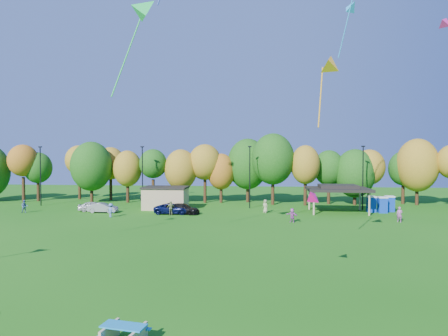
# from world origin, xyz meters

# --- Properties ---
(ground) EXTENTS (160.00, 160.00, 0.00)m
(ground) POSITION_xyz_m (0.00, 0.00, 0.00)
(ground) COLOR #19600F
(ground) RESTS_ON ground
(tree_line) EXTENTS (93.57, 10.55, 11.15)m
(tree_line) POSITION_xyz_m (-1.03, 45.51, 5.91)
(tree_line) COLOR black
(tree_line) RESTS_ON ground
(lamp_posts) EXTENTS (64.50, 0.25, 9.09)m
(lamp_posts) POSITION_xyz_m (2.00, 40.00, 4.90)
(lamp_posts) COLOR black
(lamp_posts) RESTS_ON ground
(utility_building) EXTENTS (6.30, 4.30, 3.25)m
(utility_building) POSITION_xyz_m (-10.00, 38.00, 1.64)
(utility_building) COLOR tan
(utility_building) RESTS_ON ground
(pavilion) EXTENTS (8.20, 6.20, 3.77)m
(pavilion) POSITION_xyz_m (14.00, 37.00, 3.23)
(pavilion) COLOR tan
(pavilion) RESTS_ON ground
(porta_potties) EXTENTS (3.75, 2.38, 2.18)m
(porta_potties) POSITION_xyz_m (19.94, 37.87, 1.10)
(porta_potties) COLOR #0D38B4
(porta_potties) RESTS_ON ground
(picnic_table) EXTENTS (2.08, 1.82, 0.80)m
(picnic_table) POSITION_xyz_m (-1.92, -2.12, 0.47)
(picnic_table) COLOR tan
(picnic_table) RESTS_ON ground
(car_a) EXTENTS (4.24, 2.46, 1.36)m
(car_a) POSITION_xyz_m (-19.48, 34.98, 0.68)
(car_a) COLOR silver
(car_a) RESTS_ON ground
(car_b) EXTENTS (3.99, 1.46, 1.31)m
(car_b) POSITION_xyz_m (-17.62, 33.80, 0.65)
(car_b) COLOR #939297
(car_b) RESTS_ON ground
(car_c) EXTENTS (4.94, 2.39, 1.36)m
(car_c) POSITION_xyz_m (-7.97, 33.60, 0.68)
(car_c) COLOR #0A1141
(car_c) RESTS_ON ground
(car_d) EXTENTS (5.02, 3.08, 1.36)m
(car_d) POSITION_xyz_m (-6.65, 33.70, 0.68)
(car_d) COLOR black
(car_d) RESTS_ON ground
(far_person_0) EXTENTS (1.53, 1.27, 1.64)m
(far_person_0) POSITION_xyz_m (7.27, 28.54, 0.82)
(far_person_0) COLOR #AF48AC
(far_person_0) RESTS_ON ground
(far_person_1) EXTENTS (1.16, 0.81, 1.83)m
(far_person_1) POSITION_xyz_m (-7.95, 32.49, 0.91)
(far_person_1) COLOR #70814F
(far_person_1) RESTS_ON ground
(far_person_2) EXTENTS (1.29, 1.15, 1.74)m
(far_person_2) POSITION_xyz_m (-15.05, 30.10, 0.87)
(far_person_2) COLOR #5372B8
(far_person_2) RESTS_ON ground
(far_person_3) EXTENTS (1.06, 1.00, 1.73)m
(far_person_3) POSITION_xyz_m (-28.03, 32.60, 0.87)
(far_person_3) COLOR #415E8F
(far_person_3) RESTS_ON ground
(far_person_4) EXTENTS (0.78, 0.71, 1.78)m
(far_person_4) POSITION_xyz_m (19.70, 29.84, 0.89)
(far_person_4) COLOR #AD51A3
(far_person_4) RESTS_ON ground
(far_person_5) EXTENTS (1.01, 1.03, 1.78)m
(far_person_5) POSITION_xyz_m (4.22, 35.83, 0.89)
(far_person_5) COLOR #9CA26F
(far_person_5) RESTS_ON ground
(kite_0) EXTENTS (4.42, 2.86, 7.61)m
(kite_0) POSITION_xyz_m (-4.71, 11.06, 18.63)
(kite_0) COLOR #1CD54D
(kite_5) EXTENTS (1.97, 3.46, 5.58)m
(kite_5) POSITION_xyz_m (8.55, 11.13, 14.40)
(kite_5) COLOR #EFA319
(kite_6) EXTENTS (1.31, 1.43, 1.16)m
(kite_6) POSITION_xyz_m (6.75, 6.12, 5.43)
(kite_6) COLOR #E70C7F
(kite_7) EXTENTS (2.53, 3.58, 6.42)m
(kite_7) POSITION_xyz_m (13.09, 25.53, 23.40)
(kite_7) COLOR #26A3F2
(kite_8) EXTENTS (1.94, 1.97, 1.58)m
(kite_8) POSITION_xyz_m (20.85, 21.69, 20.35)
(kite_8) COLOR #DC2487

